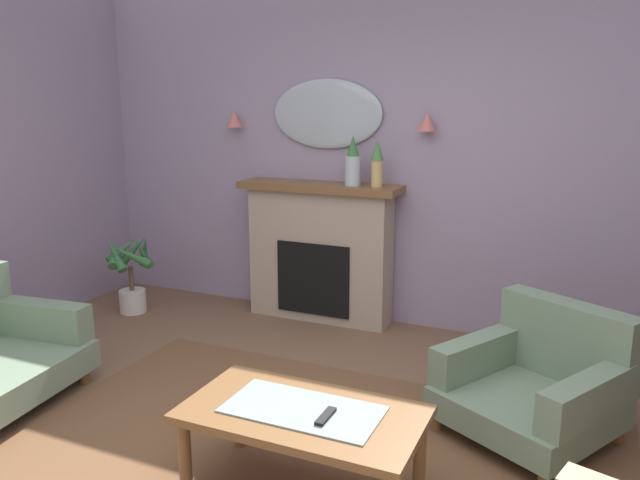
# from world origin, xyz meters

# --- Properties ---
(wall_back) EXTENTS (6.91, 0.10, 2.90)m
(wall_back) POSITION_xyz_m (0.00, 2.53, 1.45)
(wall_back) COLOR #9E8CA8
(wall_back) RESTS_ON ground
(patterned_rug) EXTENTS (3.20, 2.40, 0.01)m
(patterned_rug) POSITION_xyz_m (0.00, 0.20, 0.01)
(patterned_rug) COLOR brown
(patterned_rug) RESTS_ON ground
(fireplace) EXTENTS (1.36, 0.36, 1.16)m
(fireplace) POSITION_xyz_m (-0.79, 2.30, 0.57)
(fireplace) COLOR tan
(fireplace) RESTS_ON ground
(mantel_vase_centre) EXTENTS (0.12, 0.12, 0.39)m
(mantel_vase_centre) POSITION_xyz_m (-0.49, 2.28, 1.34)
(mantel_vase_centre) COLOR silver
(mantel_vase_centre) RESTS_ON fireplace
(mantel_vase_left) EXTENTS (0.10, 0.10, 0.37)m
(mantel_vase_left) POSITION_xyz_m (-0.29, 2.28, 1.36)
(mantel_vase_left) COLOR tan
(mantel_vase_left) RESTS_ON fireplace
(wall_mirror) EXTENTS (0.96, 0.06, 0.56)m
(wall_mirror) POSITION_xyz_m (-0.79, 2.45, 1.71)
(wall_mirror) COLOR #B2BCC6
(wall_sconce_left) EXTENTS (0.14, 0.14, 0.14)m
(wall_sconce_left) POSITION_xyz_m (-1.64, 2.40, 1.66)
(wall_sconce_left) COLOR #D17066
(wall_sconce_right) EXTENTS (0.14, 0.14, 0.14)m
(wall_sconce_right) POSITION_xyz_m (0.06, 2.40, 1.66)
(wall_sconce_right) COLOR #D17066
(coffee_table) EXTENTS (1.10, 0.60, 0.45)m
(coffee_table) POSITION_xyz_m (0.13, 0.05, 0.38)
(coffee_table) COLOR brown
(coffee_table) RESTS_ON ground
(tv_remote) EXTENTS (0.04, 0.16, 0.02)m
(tv_remote) POSITION_xyz_m (0.26, 0.01, 0.45)
(tv_remote) COLOR black
(tv_remote) RESTS_ON coffee_table
(armchair_beside_couch) EXTENTS (1.10, 1.10, 0.71)m
(armchair_beside_couch) POSITION_xyz_m (1.07, 1.10, 0.31)
(armchair_beside_couch) COLOR gray
(armchair_beside_couch) RESTS_ON ground
(potted_plant_small_fern) EXTENTS (0.46, 0.45, 0.70)m
(potted_plant_small_fern) POSITION_xyz_m (-2.36, 1.78, 0.37)
(potted_plant_small_fern) COLOR silver
(potted_plant_small_fern) RESTS_ON ground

